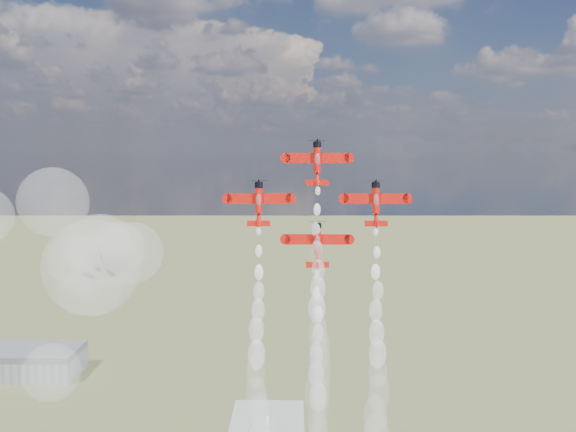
% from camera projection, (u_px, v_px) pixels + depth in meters
% --- Properties ---
extents(hangar, '(50.00, 28.00, 13.00)m').
position_uv_depth(hangar, '(28.00, 361.00, 299.02)').
color(hangar, gray).
rests_on(hangar, ground).
extents(plane_lead, '(13.13, 4.38, 9.30)m').
position_uv_depth(plane_lead, '(317.00, 162.00, 125.29)').
color(plane_lead, red).
rests_on(plane_lead, ground).
extents(plane_left, '(13.13, 4.38, 9.30)m').
position_uv_depth(plane_left, '(259.00, 203.00, 124.83)').
color(plane_left, red).
rests_on(plane_left, ground).
extents(plane_right, '(13.13, 4.38, 9.30)m').
position_uv_depth(plane_right, '(376.00, 203.00, 124.58)').
color(plane_right, red).
rests_on(plane_right, ground).
extents(plane_slot, '(13.13, 4.38, 9.30)m').
position_uv_depth(plane_slot, '(317.00, 244.00, 124.12)').
color(plane_slot, red).
rests_on(plane_slot, ground).
extents(smoke_trail_lead, '(5.35, 10.44, 43.50)m').
position_uv_depth(smoke_trail_lead, '(318.00, 349.00, 122.62)').
color(smoke_trail_lead, white).
rests_on(smoke_trail_lead, plane_lead).
extents(smoke_trail_left, '(5.63, 11.03, 43.82)m').
position_uv_depth(smoke_trail_left, '(258.00, 393.00, 121.80)').
color(smoke_trail_left, white).
rests_on(smoke_trail_left, plane_left).
extents(smoke_trail_right, '(5.57, 10.44, 43.07)m').
position_uv_depth(smoke_trail_right, '(377.00, 391.00, 122.05)').
color(smoke_trail_right, white).
rests_on(smoke_trail_right, plane_right).
extents(drifted_smoke_cloud, '(67.63, 38.96, 56.85)m').
position_uv_depth(drifted_smoke_cloud, '(17.00, 291.00, 135.20)').
color(drifted_smoke_cloud, white).
rests_on(drifted_smoke_cloud, ground).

